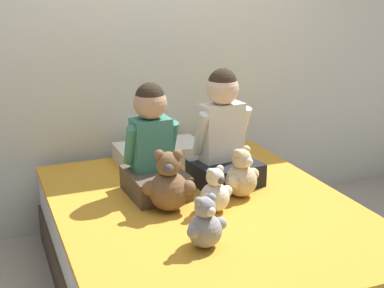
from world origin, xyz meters
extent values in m
cube|color=silver|center=(0.00, 1.05, 1.25)|extent=(8.00, 0.06, 2.50)
cube|color=#473828|center=(0.00, 0.00, 0.12)|extent=(1.53, 1.89, 0.24)
cube|color=silver|center=(0.00, 0.00, 0.36)|extent=(1.50, 1.85, 0.23)
cube|color=gold|center=(0.00, 0.00, 0.49)|extent=(1.51, 1.87, 0.03)
cube|color=brown|center=(-0.19, 0.25, 0.57)|extent=(0.31, 0.37, 0.13)
cube|color=#3D8470|center=(-0.20, 0.30, 0.78)|extent=(0.21, 0.15, 0.29)
sphere|color=tan|center=(-0.20, 0.30, 1.01)|extent=(0.18, 0.18, 0.18)
sphere|color=#2D2319|center=(-0.20, 0.30, 1.04)|extent=(0.16, 0.16, 0.16)
cylinder|color=#3D8470|center=(-0.32, 0.29, 0.79)|extent=(0.06, 0.13, 0.23)
cylinder|color=#3D8470|center=(-0.08, 0.31, 0.79)|extent=(0.06, 0.13, 0.23)
cube|color=black|center=(0.23, 0.25, 0.57)|extent=(0.39, 0.35, 0.13)
cube|color=silver|center=(0.22, 0.29, 0.80)|extent=(0.25, 0.15, 0.33)
sphere|color=beige|center=(0.22, 0.29, 1.05)|extent=(0.18, 0.18, 0.18)
sphere|color=#2D2319|center=(0.22, 0.29, 1.08)|extent=(0.16, 0.16, 0.16)
cylinder|color=silver|center=(0.08, 0.28, 0.81)|extent=(0.07, 0.15, 0.27)
cylinder|color=silver|center=(0.36, 0.31, 0.81)|extent=(0.07, 0.15, 0.27)
sphere|color=brown|center=(-0.19, 0.03, 0.61)|extent=(0.20, 0.20, 0.20)
sphere|color=brown|center=(-0.19, 0.03, 0.75)|extent=(0.13, 0.13, 0.13)
sphere|color=#4C4742|center=(-0.21, -0.02, 0.75)|extent=(0.06, 0.06, 0.06)
sphere|color=brown|center=(-0.24, 0.04, 0.80)|extent=(0.05, 0.05, 0.05)
sphere|color=brown|center=(-0.15, 0.01, 0.80)|extent=(0.05, 0.05, 0.05)
sphere|color=brown|center=(-0.29, 0.04, 0.63)|extent=(0.08, 0.08, 0.08)
sphere|color=brown|center=(-0.11, -0.03, 0.63)|extent=(0.08, 0.08, 0.08)
sphere|color=#D1B78E|center=(0.23, 0.05, 0.59)|extent=(0.17, 0.17, 0.17)
sphere|color=#D1B78E|center=(0.23, 0.05, 0.72)|extent=(0.11, 0.11, 0.11)
sphere|color=white|center=(0.25, 0.01, 0.71)|extent=(0.05, 0.05, 0.05)
sphere|color=#D1B78E|center=(0.19, 0.03, 0.76)|extent=(0.05, 0.05, 0.05)
sphere|color=#D1B78E|center=(0.26, 0.07, 0.76)|extent=(0.05, 0.05, 0.05)
sphere|color=#D1B78E|center=(0.16, 0.00, 0.61)|extent=(0.07, 0.07, 0.07)
sphere|color=#D1B78E|center=(0.31, 0.07, 0.61)|extent=(0.07, 0.07, 0.07)
sphere|color=silver|center=(0.02, -0.07, 0.58)|extent=(0.15, 0.15, 0.15)
sphere|color=silver|center=(0.02, -0.07, 0.69)|extent=(0.09, 0.09, 0.09)
sphere|color=#4C4742|center=(0.03, -0.11, 0.68)|extent=(0.04, 0.04, 0.04)
sphere|color=silver|center=(-0.02, -0.08, 0.72)|extent=(0.04, 0.04, 0.04)
sphere|color=silver|center=(0.05, -0.06, 0.72)|extent=(0.04, 0.04, 0.04)
sphere|color=silver|center=(-0.05, -0.11, 0.60)|extent=(0.06, 0.06, 0.06)
sphere|color=silver|center=(0.09, -0.06, 0.60)|extent=(0.06, 0.06, 0.06)
sphere|color=#939399|center=(-0.18, -0.40, 0.58)|extent=(0.15, 0.15, 0.15)
sphere|color=#939399|center=(-0.18, -0.40, 0.69)|extent=(0.10, 0.10, 0.10)
sphere|color=beige|center=(-0.17, -0.44, 0.69)|extent=(0.04, 0.04, 0.04)
sphere|color=#939399|center=(-0.21, -0.40, 0.73)|extent=(0.04, 0.04, 0.04)
sphere|color=#939399|center=(-0.14, -0.39, 0.73)|extent=(0.04, 0.04, 0.04)
sphere|color=#939399|center=(-0.25, -0.43, 0.60)|extent=(0.06, 0.06, 0.06)
sphere|color=#939399|center=(-0.10, -0.39, 0.60)|extent=(0.06, 0.06, 0.06)
cube|color=silver|center=(0.00, 0.76, 0.56)|extent=(0.55, 0.31, 0.11)
camera|label=1|loc=(-1.03, -2.34, 1.66)|focal=50.00mm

